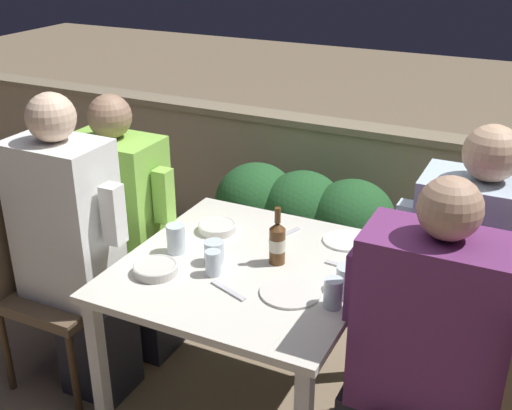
{
  "coord_description": "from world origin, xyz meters",
  "views": [
    {
      "loc": [
        0.97,
        -1.92,
        1.93
      ],
      "look_at": [
        0.0,
        0.07,
        0.92
      ],
      "focal_mm": 45.0,
      "sensor_mm": 36.0,
      "label": 1
    }
  ],
  "objects_px": {
    "chair_right_near": "(480,396)",
    "person_green_blouse": "(126,229)",
    "person_white_polo": "(75,251)",
    "person_blue_shirt": "(460,298)",
    "chair_left_near": "(42,266)",
    "beer_bottle": "(277,242)",
    "chair_left_far": "(93,234)",
    "person_purple_stripe": "(419,358)"
  },
  "relations": [
    {
      "from": "beer_bottle",
      "to": "chair_right_near",
      "type": "bearing_deg",
      "value": -17.21
    },
    {
      "from": "person_blue_shirt",
      "to": "beer_bottle",
      "type": "bearing_deg",
      "value": -170.31
    },
    {
      "from": "chair_left_far",
      "to": "chair_right_near",
      "type": "xyz_separation_m",
      "value": [
        1.82,
        -0.36,
        0.0
      ]
    },
    {
      "from": "chair_right_near",
      "to": "beer_bottle",
      "type": "bearing_deg",
      "value": 162.79
    },
    {
      "from": "person_green_blouse",
      "to": "chair_right_near",
      "type": "bearing_deg",
      "value": -12.53
    },
    {
      "from": "chair_left_near",
      "to": "chair_right_near",
      "type": "height_order",
      "value": "same"
    },
    {
      "from": "person_purple_stripe",
      "to": "person_blue_shirt",
      "type": "xyz_separation_m",
      "value": [
        0.06,
        0.37,
        0.03
      ]
    },
    {
      "from": "chair_left_far",
      "to": "person_purple_stripe",
      "type": "relative_size",
      "value": 0.73
    },
    {
      "from": "chair_left_far",
      "to": "chair_left_near",
      "type": "bearing_deg",
      "value": -90.9
    },
    {
      "from": "person_green_blouse",
      "to": "beer_bottle",
      "type": "bearing_deg",
      "value": -7.57
    },
    {
      "from": "chair_left_near",
      "to": "person_green_blouse",
      "type": "relative_size",
      "value": 0.74
    },
    {
      "from": "chair_left_far",
      "to": "person_purple_stripe",
      "type": "distance_m",
      "value": 1.66
    },
    {
      "from": "person_green_blouse",
      "to": "chair_right_near",
      "type": "relative_size",
      "value": 1.36
    },
    {
      "from": "chair_left_near",
      "to": "person_purple_stripe",
      "type": "height_order",
      "value": "person_purple_stripe"
    },
    {
      "from": "chair_left_far",
      "to": "person_blue_shirt",
      "type": "distance_m",
      "value": 1.68
    },
    {
      "from": "chair_right_near",
      "to": "beer_bottle",
      "type": "xyz_separation_m",
      "value": [
        -0.82,
        0.25,
        0.24
      ]
    },
    {
      "from": "chair_left_far",
      "to": "chair_right_near",
      "type": "distance_m",
      "value": 1.85
    },
    {
      "from": "person_green_blouse",
      "to": "person_blue_shirt",
      "type": "relative_size",
      "value": 0.94
    },
    {
      "from": "chair_left_near",
      "to": "person_green_blouse",
      "type": "xyz_separation_m",
      "value": [
        0.21,
        0.33,
        0.07
      ]
    },
    {
      "from": "person_purple_stripe",
      "to": "chair_left_near",
      "type": "bearing_deg",
      "value": 179.09
    },
    {
      "from": "person_green_blouse",
      "to": "person_blue_shirt",
      "type": "xyz_separation_m",
      "value": [
        1.47,
        0.01,
        0.04
      ]
    },
    {
      "from": "chair_left_far",
      "to": "person_blue_shirt",
      "type": "bearing_deg",
      "value": 0.31
    },
    {
      "from": "chair_left_near",
      "to": "beer_bottle",
      "type": "height_order",
      "value": "beer_bottle"
    },
    {
      "from": "chair_left_far",
      "to": "beer_bottle",
      "type": "bearing_deg",
      "value": -6.05
    },
    {
      "from": "person_green_blouse",
      "to": "person_purple_stripe",
      "type": "distance_m",
      "value": 1.46
    },
    {
      "from": "person_white_polo",
      "to": "person_purple_stripe",
      "type": "distance_m",
      "value": 1.42
    },
    {
      "from": "person_blue_shirt",
      "to": "beer_bottle",
      "type": "relative_size",
      "value": 5.67
    },
    {
      "from": "chair_left_far",
      "to": "person_green_blouse",
      "type": "height_order",
      "value": "person_green_blouse"
    },
    {
      "from": "chair_right_near",
      "to": "beer_bottle",
      "type": "height_order",
      "value": "beer_bottle"
    },
    {
      "from": "chair_right_near",
      "to": "person_green_blouse",
      "type": "bearing_deg",
      "value": 167.47
    },
    {
      "from": "person_white_polo",
      "to": "chair_right_near",
      "type": "height_order",
      "value": "person_white_polo"
    },
    {
      "from": "chair_left_near",
      "to": "person_blue_shirt",
      "type": "distance_m",
      "value": 1.72
    },
    {
      "from": "chair_left_near",
      "to": "person_blue_shirt",
      "type": "xyz_separation_m",
      "value": [
        1.68,
        0.34,
        0.11
      ]
    },
    {
      "from": "person_green_blouse",
      "to": "chair_right_near",
      "type": "distance_m",
      "value": 1.66
    },
    {
      "from": "chair_left_near",
      "to": "person_white_polo",
      "type": "distance_m",
      "value": 0.23
    },
    {
      "from": "person_green_blouse",
      "to": "chair_left_far",
      "type": "bearing_deg",
      "value": 180.0
    },
    {
      "from": "chair_left_near",
      "to": "person_green_blouse",
      "type": "bearing_deg",
      "value": 58.05
    },
    {
      "from": "person_blue_shirt",
      "to": "chair_left_far",
      "type": "bearing_deg",
      "value": -179.69
    },
    {
      "from": "person_white_polo",
      "to": "beer_bottle",
      "type": "distance_m",
      "value": 0.85
    },
    {
      "from": "chair_right_near",
      "to": "beer_bottle",
      "type": "relative_size",
      "value": 3.95
    },
    {
      "from": "person_white_polo",
      "to": "person_blue_shirt",
      "type": "distance_m",
      "value": 1.52
    },
    {
      "from": "person_white_polo",
      "to": "person_green_blouse",
      "type": "xyz_separation_m",
      "value": [
        0.01,
        0.33,
        -0.05
      ]
    }
  ]
}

